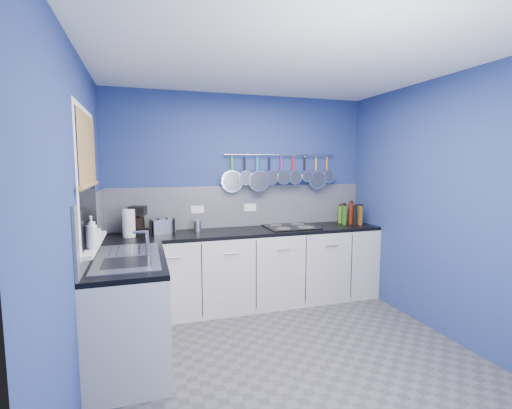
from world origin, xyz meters
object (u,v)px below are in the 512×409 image
soap_bottle_b (95,233)px  soap_bottle_a (91,232)px  coffee_maker (138,221)px  paper_towel (129,223)px  toaster (162,226)px  hob (291,227)px  canister (197,226)px

soap_bottle_b → soap_bottle_a: bearing=-90.0°
coffee_maker → soap_bottle_b: bearing=-91.6°
paper_towel → coffee_maker: coffee_maker is taller
paper_towel → toaster: size_ratio=1.17×
paper_towel → hob: 1.87m
soap_bottle_b → toaster: (0.56, 1.08, -0.16)m
toaster → hob: bearing=-21.7°
soap_bottle_a → toaster: (0.56, 1.25, -0.19)m
hob → soap_bottle_b: bearing=-153.8°
paper_towel → toaster: paper_towel is taller
soap_bottle_b → toaster: bearing=62.5°
soap_bottle_b → coffee_maker: (0.31, 1.06, -0.08)m
soap_bottle_b → coffee_maker: soap_bottle_b is taller
soap_bottle_b → paper_towel: (0.21, 0.99, -0.09)m
soap_bottle_a → hob: 2.41m
coffee_maker → hob: coffee_maker is taller
canister → paper_towel: bearing=-171.2°
soap_bottle_a → soap_bottle_b: soap_bottle_a is taller
soap_bottle_a → soap_bottle_b: 0.17m
soap_bottle_a → soap_bottle_b: (0.00, 0.17, -0.03)m
soap_bottle_a → toaster: size_ratio=0.96×
coffee_maker → canister: size_ratio=2.49×
toaster → canister: toaster is taller
soap_bottle_b → paper_towel: bearing=77.8°
soap_bottle_b → toaster: soap_bottle_b is taller
coffee_maker → toaster: size_ratio=1.25×
paper_towel → hob: paper_towel is taller
canister → soap_bottle_a: bearing=-126.9°
soap_bottle_b → paper_towel: size_ratio=0.59×
coffee_maker → canister: 0.65m
soap_bottle_b → hob: bearing=26.2°
soap_bottle_a → coffee_maker: bearing=76.0°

